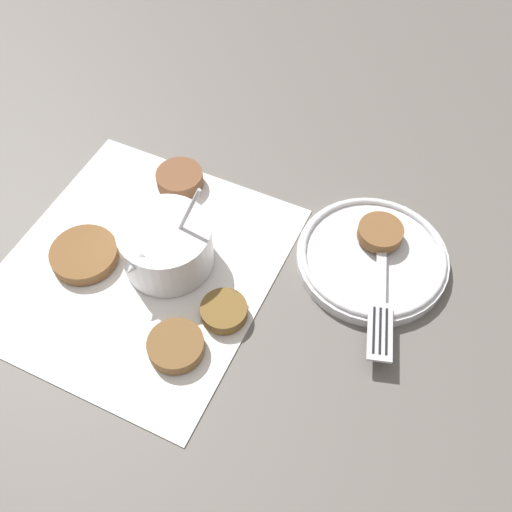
{
  "coord_description": "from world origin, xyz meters",
  "views": [
    {
      "loc": [
        0.27,
        0.36,
        0.63
      ],
      "look_at": [
        -0.09,
        0.12,
        0.02
      ],
      "focal_mm": 42.0,
      "sensor_mm": 36.0,
      "label": 1
    }
  ],
  "objects_px": {
    "sauce_bowl": "(166,247)",
    "fritter_on_plate": "(380,232)",
    "serving_plate": "(372,257)",
    "fork": "(380,302)"
  },
  "relations": [
    {
      "from": "serving_plate",
      "to": "fritter_on_plate",
      "type": "bearing_deg",
      "value": -167.62
    },
    {
      "from": "sauce_bowl",
      "to": "fritter_on_plate",
      "type": "bearing_deg",
      "value": 129.53
    },
    {
      "from": "fritter_on_plate",
      "to": "fork",
      "type": "bearing_deg",
      "value": 27.91
    },
    {
      "from": "serving_plate",
      "to": "fork",
      "type": "bearing_deg",
      "value": 33.77
    },
    {
      "from": "sauce_bowl",
      "to": "fork",
      "type": "bearing_deg",
      "value": 108.11
    },
    {
      "from": "sauce_bowl",
      "to": "fritter_on_plate",
      "type": "xyz_separation_m",
      "value": [
        -0.17,
        0.21,
        -0.0
      ]
    },
    {
      "from": "sauce_bowl",
      "to": "fritter_on_plate",
      "type": "height_order",
      "value": "sauce_bowl"
    },
    {
      "from": "fritter_on_plate",
      "to": "fork",
      "type": "xyz_separation_m",
      "value": [
        0.09,
        0.05,
        -0.01
      ]
    },
    {
      "from": "fork",
      "to": "serving_plate",
      "type": "bearing_deg",
      "value": -146.23
    },
    {
      "from": "serving_plate",
      "to": "fritter_on_plate",
      "type": "relative_size",
      "value": 3.33
    }
  ]
}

